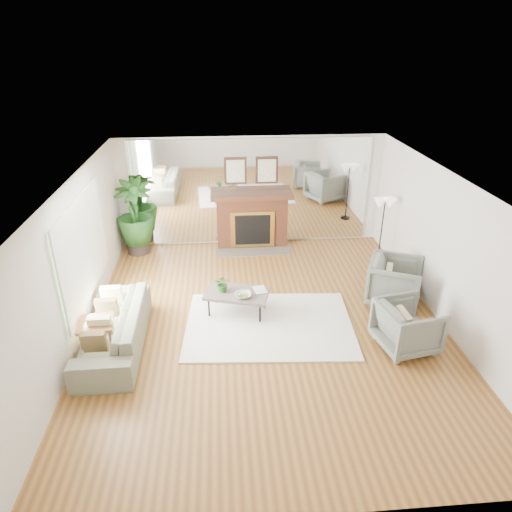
{
  "coord_description": "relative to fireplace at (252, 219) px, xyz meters",
  "views": [
    {
      "loc": [
        -0.71,
        -6.5,
        4.47
      ],
      "look_at": [
        -0.13,
        0.6,
        1.01
      ],
      "focal_mm": 32.0,
      "sensor_mm": 36.0,
      "label": 1
    }
  ],
  "objects": [
    {
      "name": "ground",
      "position": [
        0.0,
        -3.26,
        -0.66
      ],
      "size": [
        7.0,
        7.0,
        0.0
      ],
      "primitive_type": "plane",
      "color": "brown",
      "rests_on": "ground"
    },
    {
      "name": "wall_left",
      "position": [
        -2.99,
        -3.26,
        0.59
      ],
      "size": [
        0.02,
        7.0,
        2.5
      ],
      "primitive_type": "cube",
      "color": "silver",
      "rests_on": "ground"
    },
    {
      "name": "wall_right",
      "position": [
        2.99,
        -3.26,
        0.59
      ],
      "size": [
        0.02,
        7.0,
        2.5
      ],
      "primitive_type": "cube",
      "color": "silver",
      "rests_on": "ground"
    },
    {
      "name": "wall_back",
      "position": [
        0.0,
        0.23,
        0.59
      ],
      "size": [
        6.0,
        0.02,
        2.5
      ],
      "primitive_type": "cube",
      "color": "silver",
      "rests_on": "ground"
    },
    {
      "name": "mirror_panel",
      "position": [
        0.0,
        0.21,
        0.59
      ],
      "size": [
        5.4,
        0.04,
        2.4
      ],
      "primitive_type": "cube",
      "color": "silver",
      "rests_on": "wall_back"
    },
    {
      "name": "window_panel",
      "position": [
        -2.96,
        -2.86,
        0.69
      ],
      "size": [
        0.04,
        2.4,
        1.5
      ],
      "primitive_type": "cube",
      "color": "#B2E09E",
      "rests_on": "wall_left"
    },
    {
      "name": "fireplace",
      "position": [
        0.0,
        0.0,
        0.0
      ],
      "size": [
        1.85,
        0.83,
        2.05
      ],
      "color": "brown",
      "rests_on": "ground"
    },
    {
      "name": "area_rug",
      "position": [
        0.05,
        -3.31,
        -0.64
      ],
      "size": [
        2.94,
        2.19,
        0.03
      ],
      "primitive_type": "cube",
      "rotation": [
        0.0,
        0.0,
        -0.07
      ],
      "color": "white",
      "rests_on": "ground"
    },
    {
      "name": "coffee_table",
      "position": [
        -0.48,
        -2.88,
        -0.26
      ],
      "size": [
        1.22,
        0.91,
        0.43
      ],
      "rotation": [
        0.0,
        0.0,
        -0.28
      ],
      "color": "#60584C",
      "rests_on": "ground"
    },
    {
      "name": "sofa",
      "position": [
        -2.45,
        -3.66,
        -0.33
      ],
      "size": [
        0.92,
        2.29,
        0.66
      ],
      "primitive_type": "imported",
      "rotation": [
        0.0,
        0.0,
        -1.56
      ],
      "color": "slate",
      "rests_on": "ground"
    },
    {
      "name": "armchair_back",
      "position": [
        2.41,
        -2.72,
        -0.24
      ],
      "size": [
        1.23,
        1.21,
        0.85
      ],
      "primitive_type": "imported",
      "rotation": [
        0.0,
        0.0,
        1.13
      ],
      "color": "slate",
      "rests_on": "ground"
    },
    {
      "name": "armchair_front",
      "position": [
        2.12,
        -4.08,
        -0.27
      ],
      "size": [
        1.01,
        1.0,
        0.79
      ],
      "primitive_type": "imported",
      "rotation": [
        0.0,
        0.0,
        1.77
      ],
      "color": "slate",
      "rests_on": "ground"
    },
    {
      "name": "side_table",
      "position": [
        -2.65,
        -3.86,
        -0.17
      ],
      "size": [
        0.58,
        0.58,
        0.59
      ],
      "rotation": [
        0.0,
        0.0,
        0.13
      ],
      "color": "olive",
      "rests_on": "ground"
    },
    {
      "name": "potted_ficus",
      "position": [
        -2.6,
        -0.16,
        0.25
      ],
      "size": [
        0.88,
        0.88,
        1.7
      ],
      "color": "black",
      "rests_on": "ground"
    },
    {
      "name": "floor_lamp",
      "position": [
        2.64,
        -1.16,
        0.6
      ],
      "size": [
        0.48,
        0.27,
        1.48
      ],
      "color": "black",
      "rests_on": "ground"
    },
    {
      "name": "tabletop_plant",
      "position": [
        -0.72,
        -2.83,
        -0.07
      ],
      "size": [
        0.3,
        0.27,
        0.3
      ],
      "primitive_type": "imported",
      "rotation": [
        0.0,
        0.0,
        -0.13
      ],
      "color": "#276123",
      "rests_on": "coffee_table"
    },
    {
      "name": "fruit_bowl",
      "position": [
        -0.38,
        -3.05,
        -0.19
      ],
      "size": [
        0.3,
        0.3,
        0.07
      ],
      "primitive_type": "imported",
      "rotation": [
        0.0,
        0.0,
        0.1
      ],
      "color": "olive",
      "rests_on": "coffee_table"
    },
    {
      "name": "book",
      "position": [
        -0.17,
        -2.88,
        -0.21
      ],
      "size": [
        0.25,
        0.31,
        0.02
      ],
      "primitive_type": "imported",
      "rotation": [
        0.0,
        0.0,
        0.16
      ],
      "color": "olive",
      "rests_on": "coffee_table"
    }
  ]
}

